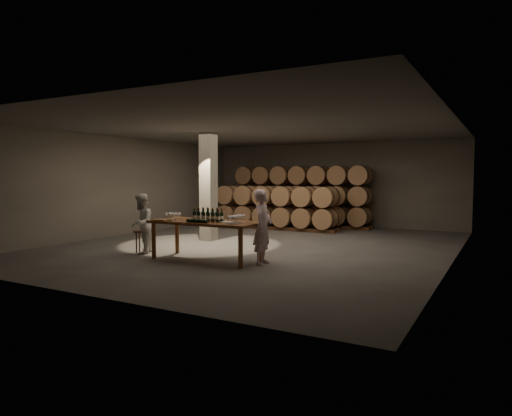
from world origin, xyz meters
The scene contains 15 objects.
room centered at (-1.80, 0.20, 1.60)m, with size 12.00×12.00×12.00m.
tasting_table centered at (0.00, -2.50, 0.80)m, with size 2.60×1.10×0.90m.
barrel_stack_back centered at (-0.96, 5.20, 1.20)m, with size 5.48×0.95×2.31m.
barrel_stack_front centered at (-1.35, 3.80, 0.83)m, with size 4.70×0.95×1.57m.
bottle_cluster centered at (0.07, -2.52, 1.01)m, with size 0.73×0.23×0.31m.
lying_bottles centered at (0.06, -2.90, 0.94)m, with size 0.63×0.08×0.08m.
glass_cluster_left centered at (-0.90, -2.57, 1.02)m, with size 0.30×0.30×0.16m.
glass_cluster_right centered at (0.85, -2.56, 1.03)m, with size 0.20×0.53×0.18m.
plate centered at (0.61, -2.53, 0.91)m, with size 0.29×0.29×0.02m, color white.
notebook_near centered at (-0.85, -2.91, 0.92)m, with size 0.25×0.20×0.03m, color olive.
notebook_corner centered at (-1.09, -2.88, 0.91)m, with size 0.21×0.26×0.02m, color olive.
pen centered at (-0.70, -2.94, 0.91)m, with size 0.01×0.01×0.15m, color black.
stool centered at (-2.03, -2.48, 0.45)m, with size 0.33×0.33×0.56m.
person_man centered at (1.38, -2.32, 0.82)m, with size 0.60×0.39×1.64m, color beige.
person_woman centered at (-1.90, -2.56, 0.75)m, with size 0.73×0.57×1.49m, color silver.
Camera 1 is at (6.01, -11.01, 1.92)m, focal length 32.00 mm.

